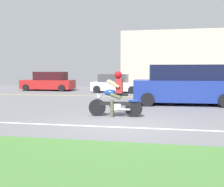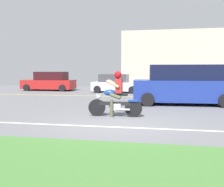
# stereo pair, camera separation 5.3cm
# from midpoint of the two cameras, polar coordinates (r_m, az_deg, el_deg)

# --- Properties ---
(ground) EXTENTS (56.00, 30.00, 0.04)m
(ground) POSITION_cam_midpoint_polar(r_m,az_deg,el_deg) (10.69, 4.44, -3.77)
(ground) COLOR slate
(grass_median) EXTENTS (56.00, 3.80, 0.06)m
(grass_median) POSITION_cam_midpoint_polar(r_m,az_deg,el_deg) (3.92, -6.41, -19.38)
(grass_median) COLOR #477A38
(grass_median) RESTS_ON ground
(lane_line_near) EXTENTS (50.40, 0.12, 0.01)m
(lane_line_near) POSITION_cam_midpoint_polar(r_m,az_deg,el_deg) (7.24, 1.67, -7.95)
(lane_line_near) COLOR silver
(lane_line_near) RESTS_ON ground
(lane_line_far) EXTENTS (50.40, 0.12, 0.01)m
(lane_line_far) POSITION_cam_midpoint_polar(r_m,az_deg,el_deg) (15.79, 6.28, -0.76)
(lane_line_far) COLOR yellow
(lane_line_far) RESTS_ON ground
(motorcyclist) EXTENTS (1.99, 0.65, 1.67)m
(motorcyclist) POSITION_cam_midpoint_polar(r_m,az_deg,el_deg) (8.82, 1.00, -0.94)
(motorcyclist) COLOR black
(motorcyclist) RESTS_ON ground
(suv_nearby) EXTENTS (5.13, 2.28, 1.97)m
(suv_nearby) POSITION_cam_midpoint_polar(r_m,az_deg,el_deg) (12.60, 16.73, 1.87)
(suv_nearby) COLOR navy
(suv_nearby) RESTS_ON ground
(parked_car_0) EXTENTS (4.43, 1.96, 1.61)m
(parked_car_0) POSITION_cam_midpoint_polar(r_m,az_deg,el_deg) (21.56, -14.51, 2.71)
(parked_car_0) COLOR #AD1E1E
(parked_car_0) RESTS_ON ground
(parked_car_1) EXTENTS (3.83, 2.01, 1.43)m
(parked_car_1) POSITION_cam_midpoint_polar(r_m,az_deg,el_deg) (18.95, 1.00, 2.31)
(parked_car_1) COLOR silver
(parked_car_1) RESTS_ON ground
(parked_car_2) EXTENTS (4.33, 2.04, 1.47)m
(parked_car_2) POSITION_cam_midpoint_polar(r_m,az_deg,el_deg) (20.74, 15.89, 2.41)
(parked_car_2) COLOR #AD1E1E
(parked_car_2) RESTS_ON ground
(building_far) EXTENTS (18.43, 4.00, 6.06)m
(building_far) POSITION_cam_midpoint_polar(r_m,az_deg,el_deg) (29.08, 21.30, 7.64)
(building_far) COLOR beige
(building_far) RESTS_ON ground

